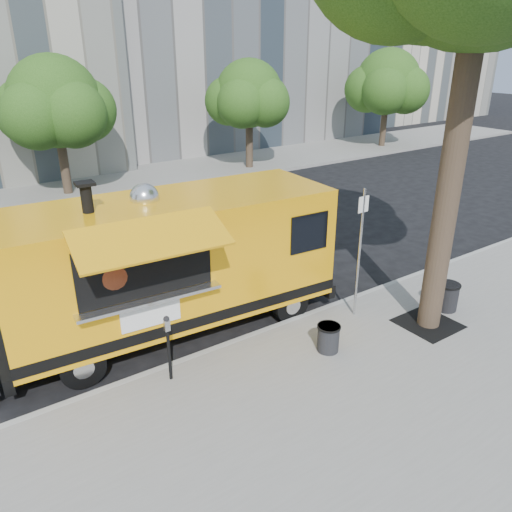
% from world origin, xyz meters
% --- Properties ---
extents(ground, '(120.00, 120.00, 0.00)m').
position_xyz_m(ground, '(0.00, 0.00, 0.00)').
color(ground, black).
rests_on(ground, ground).
extents(sidewalk, '(60.00, 6.00, 0.15)m').
position_xyz_m(sidewalk, '(0.00, -4.00, 0.07)').
color(sidewalk, gray).
rests_on(sidewalk, ground).
extents(curb, '(60.00, 0.14, 0.16)m').
position_xyz_m(curb, '(0.00, -0.93, 0.07)').
color(curb, '#999993').
rests_on(curb, ground).
extents(far_sidewalk, '(60.00, 5.00, 0.15)m').
position_xyz_m(far_sidewalk, '(0.00, 13.50, 0.07)').
color(far_sidewalk, gray).
rests_on(far_sidewalk, ground).
extents(building_right, '(16.00, 12.00, 16.00)m').
position_xyz_m(building_right, '(30.00, 24.00, 8.00)').
color(building_right, beige).
rests_on(building_right, ground).
extents(tree_well, '(1.20, 1.20, 0.02)m').
position_xyz_m(tree_well, '(2.60, -2.80, 0.15)').
color(tree_well, black).
rests_on(tree_well, sidewalk).
extents(far_tree_b, '(3.60, 3.60, 5.50)m').
position_xyz_m(far_tree_b, '(-1.00, 12.70, 3.83)').
color(far_tree_b, '#33261C').
rests_on(far_tree_b, far_sidewalk).
extents(far_tree_c, '(3.24, 3.24, 5.21)m').
position_xyz_m(far_tree_c, '(8.00, 12.40, 3.72)').
color(far_tree_c, '#33261C').
rests_on(far_tree_c, far_sidewalk).
extents(far_tree_d, '(3.78, 3.78, 5.64)m').
position_xyz_m(far_tree_d, '(18.00, 12.60, 3.89)').
color(far_tree_d, '#33261C').
rests_on(far_tree_d, far_sidewalk).
extents(sign_post, '(0.28, 0.06, 3.00)m').
position_xyz_m(sign_post, '(1.55, -1.55, 1.85)').
color(sign_post, silver).
rests_on(sign_post, sidewalk).
extents(parking_meter, '(0.11, 0.11, 1.33)m').
position_xyz_m(parking_meter, '(-3.00, -1.35, 0.98)').
color(parking_meter, black).
rests_on(parking_meter, sidewalk).
extents(food_truck, '(7.35, 3.57, 3.57)m').
position_xyz_m(food_truck, '(-2.04, 0.39, 1.68)').
color(food_truck, '#FFAA0D').
rests_on(food_truck, ground).
extents(trash_bin_left, '(0.55, 0.55, 0.66)m').
position_xyz_m(trash_bin_left, '(3.50, -2.59, 0.50)').
color(trash_bin_left, black).
rests_on(trash_bin_left, sidewalk).
extents(trash_bin_right, '(0.48, 0.48, 0.57)m').
position_xyz_m(trash_bin_right, '(0.05, -2.30, 0.46)').
color(trash_bin_right, black).
rests_on(trash_bin_right, sidewalk).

